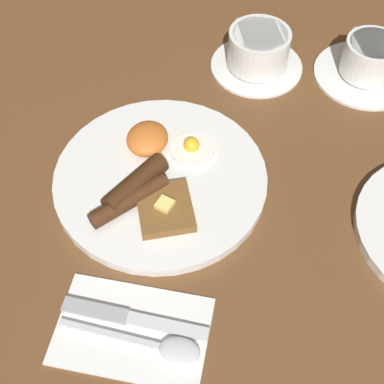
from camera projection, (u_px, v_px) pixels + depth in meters
ground_plane at (161, 182)px, 0.73m from camera, size 3.00×3.00×0.00m
breakfast_plate_near at (158, 178)px, 0.72m from camera, size 0.29×0.29×0.04m
teacup_near at (258, 52)px, 0.85m from camera, size 0.15×0.15×0.07m
teacup_far at (368, 62)px, 0.84m from camera, size 0.16×0.16×0.06m
napkin at (132, 330)px, 0.60m from camera, size 0.12×0.18×0.01m
knife at (126, 317)px, 0.61m from camera, size 0.02×0.17×0.01m
spoon at (164, 347)px, 0.59m from camera, size 0.03×0.16×0.01m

